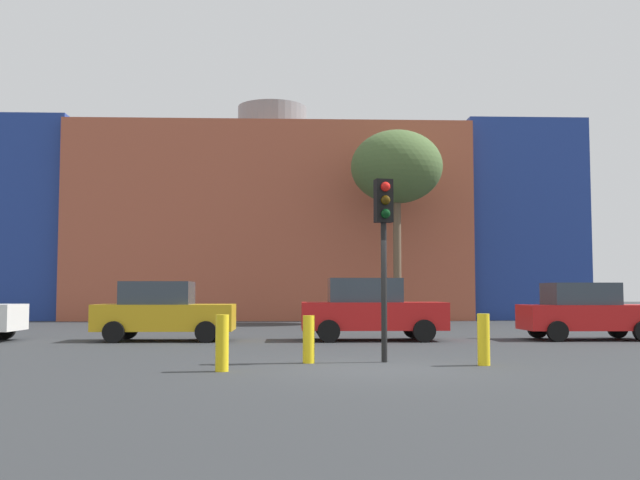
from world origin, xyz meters
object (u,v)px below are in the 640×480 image
Objects in this scene: bollard_yellow_0 at (484,340)px; bollard_yellow_2 at (309,339)px; bollard_yellow_1 at (222,343)px; bare_tree_0 at (397,168)px; parked_car_3 at (586,311)px; parked_car_2 at (371,309)px; traffic_light_island at (384,227)px; parked_car_1 at (163,311)px.

bollard_yellow_2 is (-3.42, 0.60, -0.03)m from bollard_yellow_0.
bare_tree_0 is at bearing 73.31° from bollard_yellow_1.
parked_car_3 is at bearing 39.45° from bollard_yellow_2.
bollard_yellow_1 is (-3.61, -8.55, -0.41)m from parked_car_2.
bollard_yellow_0 is 5.10m from bollard_yellow_1.
parked_car_3 reaches higher than bollard_yellow_0.
parked_car_3 is 1.05× the size of traffic_light_island.
parked_car_1 is at bearing -151.64° from traffic_light_island.
bare_tree_0 is 9.39× the size of bollard_yellow_2.
parked_car_3 is at bearing 123.38° from traffic_light_island.
parked_car_3 is at bearing 0.00° from parked_car_2.
parked_car_3 is 11.07m from bollard_yellow_2.
traffic_light_island is at bearing 5.04° from bollard_yellow_2.
parked_car_2 is at bearing 67.08° from bollard_yellow_1.
parked_car_1 is 0.95× the size of parked_car_2.
bollard_yellow_1 reaches higher than bollard_yellow_0.
parked_car_1 is 4.21× the size of bollard_yellow_2.
traffic_light_island is 3.74× the size of bollard_yellow_0.
parked_car_2 is 7.77m from bollard_yellow_0.
bare_tree_0 is 8.80× the size of bollard_yellow_1.
bollard_yellow_1 is (2.54, -8.55, -0.36)m from parked_car_1.
bollard_yellow_0 is 0.99× the size of bollard_yellow_1.
parked_car_3 is 14.08m from bare_tree_0.
traffic_light_island is (-0.45, -6.89, 1.86)m from parked_car_2.
bare_tree_0 reaches higher than parked_car_3.
bare_tree_0 reaches higher than parked_car_2.
bollard_yellow_0 is (-1.11, -19.52, -6.72)m from bare_tree_0.
parked_car_3 is at bearing 0.00° from parked_car_1.
traffic_light_island reaches higher than bollard_yellow_1.
bollard_yellow_0 is at bearing -93.24° from bare_tree_0.
bollard_yellow_0 is at bearing -9.96° from bollard_yellow_2.
bollard_yellow_0 is at bearing -123.91° from parked_car_3.
parked_car_3 is 3.88× the size of bollard_yellow_1.
parked_car_3 is 10.00m from traffic_light_island.
bollard_yellow_1 is at bearing -73.69° from traffic_light_island.
traffic_light_island is at bearing -93.73° from parked_car_2.
parked_car_1 reaches higher than bollard_yellow_1.
bollard_yellow_2 is (-4.52, -18.92, -6.75)m from bare_tree_0.
parked_car_2 is 7.16m from traffic_light_island.
parked_car_1 is 0.45× the size of bare_tree_0.
bollard_yellow_1 reaches higher than bollard_yellow_2.
bare_tree_0 is 20.59m from bollard_yellow_2.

